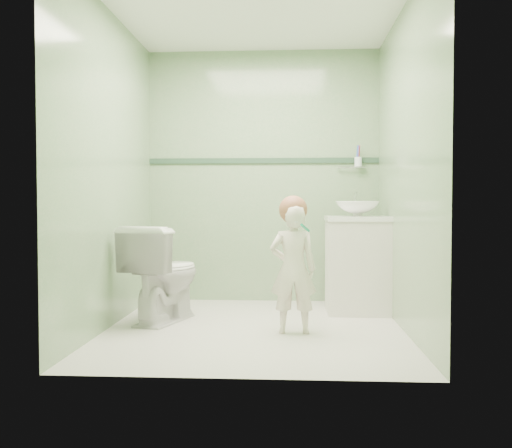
{
  "coord_description": "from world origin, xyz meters",
  "views": [
    {
      "loc": [
        0.27,
        -4.28,
        0.93
      ],
      "look_at": [
        0.0,
        0.15,
        0.78
      ],
      "focal_mm": 40.33,
      "sensor_mm": 36.0,
      "label": 1
    }
  ],
  "objects": [
    {
      "name": "toddler",
      "position": [
        0.29,
        -0.14,
        0.46
      ],
      "size": [
        0.34,
        0.23,
        0.93
      ],
      "primitive_type": "imported",
      "rotation": [
        0.0,
        0.0,
        3.17
      ],
      "color": "#EFE2CF",
      "rests_on": "ground"
    },
    {
      "name": "hair_cap",
      "position": [
        0.29,
        -0.11,
        0.89
      ],
      "size": [
        0.21,
        0.21,
        0.21
      ],
      "primitive_type": "sphere",
      "color": "#9E5E42",
      "rests_on": "toddler"
    },
    {
      "name": "cup_holder",
      "position": [
        0.89,
        1.18,
        1.33
      ],
      "size": [
        0.26,
        0.07,
        0.21
      ],
      "color": "silver",
      "rests_on": "room_shell"
    },
    {
      "name": "room_shell",
      "position": [
        0.0,
        0.0,
        1.2
      ],
      "size": [
        2.5,
        2.54,
        2.4
      ],
      "color": "#76A273",
      "rests_on": "ground"
    },
    {
      "name": "toilet",
      "position": [
        -0.74,
        0.22,
        0.38
      ],
      "size": [
        0.63,
        0.84,
        0.77
      ],
      "primitive_type": "imported",
      "rotation": [
        0.0,
        0.0,
        2.85
      ],
      "color": "white",
      "rests_on": "ground"
    },
    {
      "name": "ground",
      "position": [
        0.0,
        0.0,
        0.0
      ],
      "size": [
        2.5,
        2.5,
        0.0
      ],
      "primitive_type": "plane",
      "color": "silver",
      "rests_on": "ground"
    },
    {
      "name": "trim_stripe",
      "position": [
        0.0,
        1.24,
        1.35
      ],
      "size": [
        2.2,
        0.02,
        0.05
      ],
      "primitive_type": "cube",
      "color": "#2C4936",
      "rests_on": "room_shell"
    },
    {
      "name": "counter",
      "position": [
        0.84,
        0.7,
        0.81
      ],
      "size": [
        0.54,
        0.52,
        0.04
      ],
      "primitive_type": "cube",
      "color": "white",
      "rests_on": "vanity"
    },
    {
      "name": "basin",
      "position": [
        0.84,
        0.7,
        0.89
      ],
      "size": [
        0.37,
        0.37,
        0.13
      ],
      "primitive_type": "imported",
      "color": "white",
      "rests_on": "counter"
    },
    {
      "name": "faucet",
      "position": [
        0.84,
        0.89,
        0.97
      ],
      "size": [
        0.03,
        0.13,
        0.18
      ],
      "color": "silver",
      "rests_on": "counter"
    },
    {
      "name": "vanity",
      "position": [
        0.84,
        0.7,
        0.4
      ],
      "size": [
        0.52,
        0.5,
        0.8
      ],
      "primitive_type": "cube",
      "color": "silver",
      "rests_on": "ground"
    },
    {
      "name": "teal_toothbrush",
      "position": [
        0.36,
        -0.26,
        0.77
      ],
      "size": [
        0.11,
        0.13,
        0.08
      ],
      "color": "#0A9162",
      "rests_on": "toddler"
    }
  ]
}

